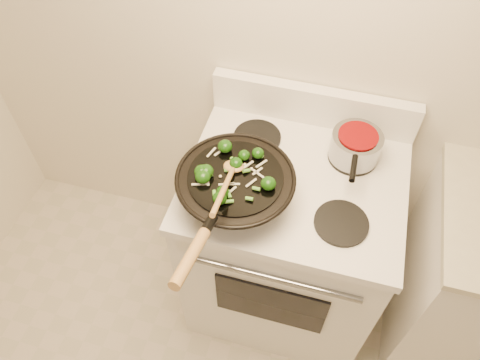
# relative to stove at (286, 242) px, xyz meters

# --- Properties ---
(stove) EXTENTS (0.78, 0.67, 1.08)m
(stove) POSITION_rel_stove_xyz_m (0.00, 0.00, 0.00)
(stove) COLOR white
(stove) RESTS_ON ground
(wok) EXTENTS (0.39, 0.65, 0.23)m
(wok) POSITION_rel_stove_xyz_m (-0.18, -0.16, 0.53)
(wok) COLOR black
(wok) RESTS_ON stove
(stirfry) EXTENTS (0.26, 0.25, 0.04)m
(stirfry) POSITION_rel_stove_xyz_m (-0.21, -0.15, 0.60)
(stirfry) COLOR #133B09
(stirfry) RESTS_ON wok
(wooden_spoon) EXTENTS (0.07, 0.30, 0.13)m
(wooden_spoon) POSITION_rel_stove_xyz_m (-0.19, -0.20, 0.62)
(wooden_spoon) COLOR #A77A42
(wooden_spoon) RESTS_ON wok
(saucepan) EXTENTS (0.18, 0.29, 0.11)m
(saucepan) POSITION_rel_stove_xyz_m (0.18, 0.15, 0.52)
(saucepan) COLOR gray
(saucepan) RESTS_ON stove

